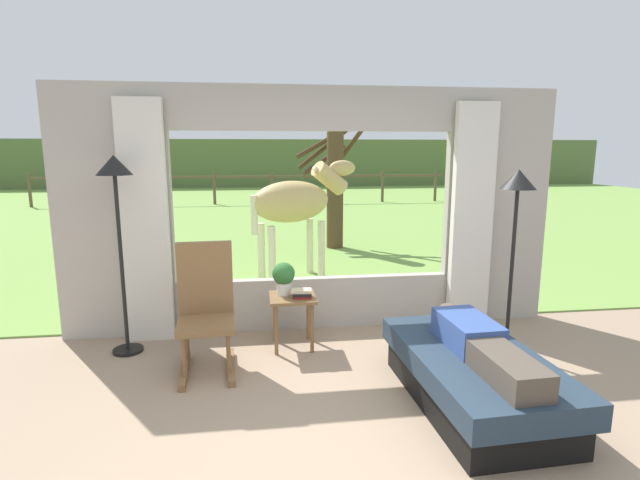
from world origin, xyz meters
name	(u,v)px	position (x,y,z in m)	size (l,w,h in m)	color
ground_plane	(357,449)	(0.00, 0.00, 0.00)	(12.00, 12.00, 0.00)	gray
back_wall_with_window	(314,213)	(0.00, 2.26, 1.25)	(5.20, 0.12, 2.55)	#ADA599
curtain_panel_left	(145,223)	(-1.69, 2.12, 1.20)	(0.44, 0.10, 2.40)	silver
curtain_panel_right	(472,217)	(1.69, 2.12, 1.20)	(0.44, 0.10, 2.40)	silver
outdoor_pasture_lawn	(274,208)	(0.00, 13.16, 0.01)	(36.00, 21.68, 0.02)	#759E47
distant_hill_ridge	(266,163)	(0.00, 23.00, 1.20)	(36.00, 2.00, 2.40)	#55683A
recliner_sofa	(473,378)	(0.99, 0.44, 0.22)	(0.97, 1.74, 0.42)	black
reclining_person	(479,342)	(0.99, 0.39, 0.52)	(0.36, 1.43, 0.22)	#334C8C
rocking_chair	(206,309)	(-1.07, 1.37, 0.55)	(0.51, 0.71, 1.12)	brown
side_table	(293,305)	(-0.28, 1.72, 0.43)	(0.44, 0.44, 0.52)	brown
potted_plant	(284,276)	(-0.36, 1.78, 0.70)	(0.22, 0.22, 0.32)	silver
book_stack	(302,293)	(-0.19, 1.66, 0.56)	(0.19, 0.16, 0.08)	#B22D28
floor_lamp_left	(116,195)	(-1.86, 1.82, 1.51)	(0.32, 0.32, 1.87)	black
floor_lamp_right	(516,206)	(1.74, 1.33, 1.40)	(0.32, 0.32, 1.74)	black
horse	(296,202)	(-0.02, 4.24, 1.16)	(1.76, 1.14, 1.73)	tan
pasture_tree	(334,184)	(0.92, 6.51, 1.26)	(1.36, 0.82, 2.51)	#4C3823
pasture_fence_line	(272,183)	(0.00, 14.45, 0.74)	(16.10, 0.10, 1.10)	brown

